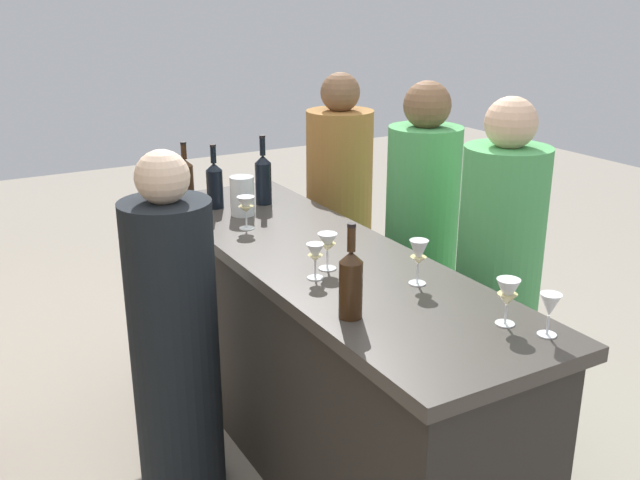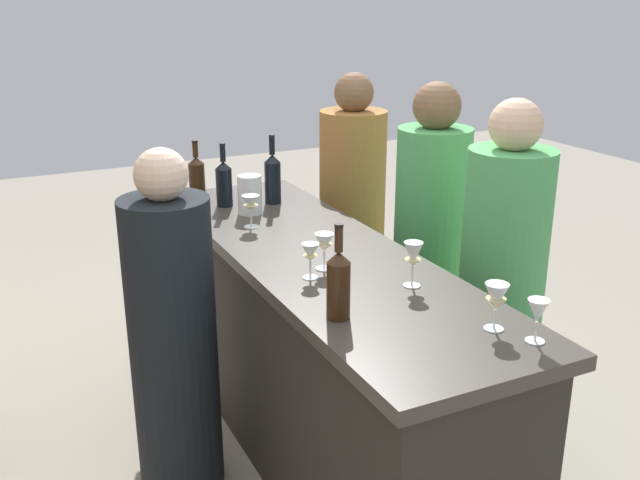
% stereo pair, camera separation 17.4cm
% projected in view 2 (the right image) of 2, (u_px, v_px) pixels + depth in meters
% --- Properties ---
extents(ground_plane, '(12.00, 12.00, 0.00)m').
position_uv_depth(ground_plane, '(320.00, 455.00, 3.23)').
color(ground_plane, '#9E9384').
extents(bar_counter, '(2.28, 0.67, 0.97)m').
position_uv_depth(bar_counter, '(320.00, 357.00, 3.07)').
color(bar_counter, '#2A2723').
rests_on(bar_counter, ground).
extents(wine_bottle_leftmost_amber_brown, '(0.08, 0.08, 0.32)m').
position_uv_depth(wine_bottle_leftmost_amber_brown, '(338.00, 283.00, 2.29)').
color(wine_bottle_leftmost_amber_brown, '#331E0F').
rests_on(wine_bottle_leftmost_amber_brown, bar_counter).
extents(wine_bottle_second_left_near_black, '(0.08, 0.08, 0.34)m').
position_uv_depth(wine_bottle_second_left_near_black, '(273.00, 177.00, 3.54)').
color(wine_bottle_second_left_near_black, black).
rests_on(wine_bottle_second_left_near_black, bar_counter).
extents(wine_bottle_center_near_black, '(0.08, 0.08, 0.31)m').
position_uv_depth(wine_bottle_center_near_black, '(224.00, 182.00, 3.50)').
color(wine_bottle_center_near_black, black).
rests_on(wine_bottle_center_near_black, bar_counter).
extents(wine_bottle_second_right_amber_brown, '(0.08, 0.08, 0.29)m').
position_uv_depth(wine_bottle_second_right_amber_brown, '(197.00, 176.00, 3.64)').
color(wine_bottle_second_right_amber_brown, '#331E0F').
rests_on(wine_bottle_second_right_amber_brown, bar_counter).
extents(wine_glass_near_left, '(0.07, 0.07, 0.14)m').
position_uv_depth(wine_glass_near_left, '(538.00, 312.00, 2.14)').
color(wine_glass_near_left, white).
rests_on(wine_glass_near_left, bar_counter).
extents(wine_glass_near_center, '(0.08, 0.08, 0.15)m').
position_uv_depth(wine_glass_near_center, '(496.00, 299.00, 2.21)').
color(wine_glass_near_center, white).
rests_on(wine_glass_near_center, bar_counter).
extents(wine_glass_near_right, '(0.07, 0.07, 0.17)m').
position_uv_depth(wine_glass_near_right, '(413.00, 257.00, 2.54)').
color(wine_glass_near_right, white).
rests_on(wine_glass_near_right, bar_counter).
extents(wine_glass_far_left, '(0.08, 0.08, 0.14)m').
position_uv_depth(wine_glass_far_left, '(324.00, 244.00, 2.70)').
color(wine_glass_far_left, white).
rests_on(wine_glass_far_left, bar_counter).
extents(wine_glass_far_center, '(0.08, 0.08, 0.15)m').
position_uv_depth(wine_glass_far_center, '(251.00, 205.00, 3.18)').
color(wine_glass_far_center, white).
rests_on(wine_glass_far_center, bar_counter).
extents(wine_glass_far_right, '(0.07, 0.07, 0.13)m').
position_uv_depth(wine_glass_far_right, '(310.00, 255.00, 2.62)').
color(wine_glass_far_right, white).
rests_on(wine_glass_far_right, bar_counter).
extents(water_pitcher, '(0.11, 0.11, 0.18)m').
position_uv_depth(water_pitcher, '(250.00, 195.00, 3.39)').
color(water_pitcher, silver).
rests_on(water_pitcher, bar_counter).
extents(person_left_guest, '(0.45, 0.45, 1.57)m').
position_uv_depth(person_left_guest, '(500.00, 299.00, 3.06)').
color(person_left_guest, '#4CA559').
rests_on(person_left_guest, ground).
extents(person_center_guest, '(0.42, 0.42, 1.57)m').
position_uv_depth(person_center_guest, '(429.00, 254.00, 3.57)').
color(person_center_guest, '#4CA559').
rests_on(person_center_guest, ground).
extents(person_right_guest, '(0.46, 0.46, 1.56)m').
position_uv_depth(person_right_guest, '(352.00, 225.00, 4.07)').
color(person_right_guest, '#9E6B33').
rests_on(person_right_guest, ground).
extents(person_server_behind, '(0.44, 0.44, 1.43)m').
position_uv_depth(person_server_behind, '(173.00, 341.00, 2.85)').
color(person_server_behind, black).
rests_on(person_server_behind, ground).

